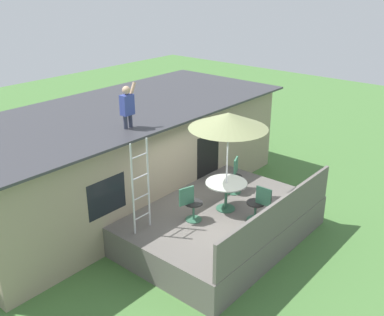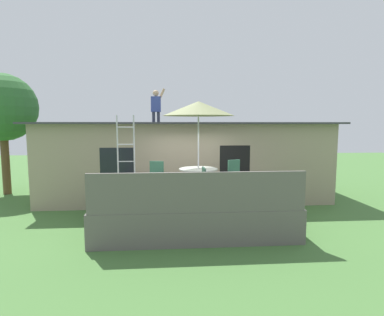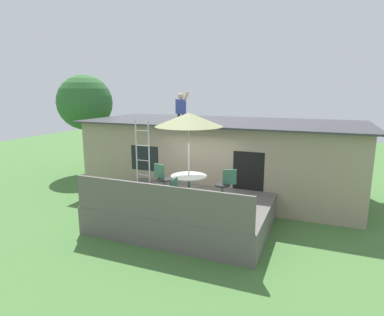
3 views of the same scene
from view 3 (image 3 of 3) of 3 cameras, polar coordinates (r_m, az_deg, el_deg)
name	(u,v)px [view 3 (image 3 of 3)]	position (r m, az deg, el deg)	size (l,w,h in m)	color
ground_plane	(185,225)	(9.92, -1.28, -11.61)	(40.00, 40.00, 0.00)	#477538
house	(221,157)	(12.75, 5.11, 0.25)	(10.50, 4.50, 2.80)	gray
deck	(185,212)	(9.77, -1.29, -9.46)	(4.91, 3.43, 0.80)	#605B56
deck_railing	(158,202)	(8.07, -6.07, -7.73)	(4.81, 0.08, 0.90)	#605B56
patio_table	(189,181)	(9.35, -0.56, -4.07)	(1.04, 1.04, 0.74)	#33664C
patio_umbrella	(189,120)	(9.03, -0.58, 6.75)	(1.90, 1.90, 2.54)	silver
step_ladder	(143,153)	(10.91, -8.66, 0.87)	(0.52, 0.04, 2.20)	silver
person_figure	(181,106)	(11.46, -1.93, 9.12)	(0.47, 0.20, 1.11)	#33384C
patio_chair_left	(162,179)	(10.05, -5.24, -3.75)	(0.61, 0.44, 0.92)	#33664C
patio_chair_right	(225,185)	(9.46, 5.80, -4.75)	(0.59, 0.44, 0.92)	#33664C
patio_chair_near	(176,195)	(8.56, -2.84, -6.48)	(0.44, 0.62, 0.92)	#33664C
backyard_tree	(85,103)	(16.48, -18.29, 9.14)	(2.59, 2.59, 4.68)	brown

